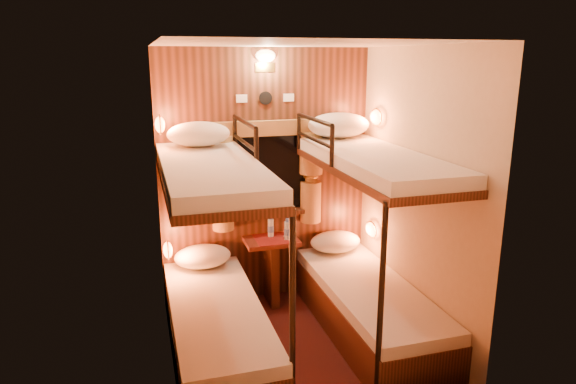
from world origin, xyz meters
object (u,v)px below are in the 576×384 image
object	(u,v)px
table	(271,262)
bottle_right	(287,231)
bunk_right	(369,272)
bunk_left	(215,292)
bottle_left	(271,228)

from	to	relation	value
table	bottle_right	size ratio (longest dim) A/B	3.15
bunk_right	table	distance (m)	1.02
bunk_left	bottle_right	size ratio (longest dim) A/B	9.14
table	bottle_right	distance (m)	0.36
table	bottle_left	bearing A→B (deg)	79.00
bunk_left	bottle_right	world-z (taller)	bunk_left
bunk_left	table	distance (m)	1.02
bottle_left	bottle_right	size ratio (longest dim) A/B	1.00
bottle_left	bottle_right	distance (m)	0.18
bottle_left	bunk_right	bearing A→B (deg)	-53.10
table	bottle_left	xyz separation A→B (m)	(0.01, 0.06, 0.32)
bunk_left	bottle_left	distance (m)	1.09
bunk_right	bottle_right	xyz separation A→B (m)	(-0.51, 0.72, 0.18)
bottle_right	bunk_right	bearing A→B (deg)	-54.89
bunk_left	bottle_left	size ratio (longest dim) A/B	9.13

